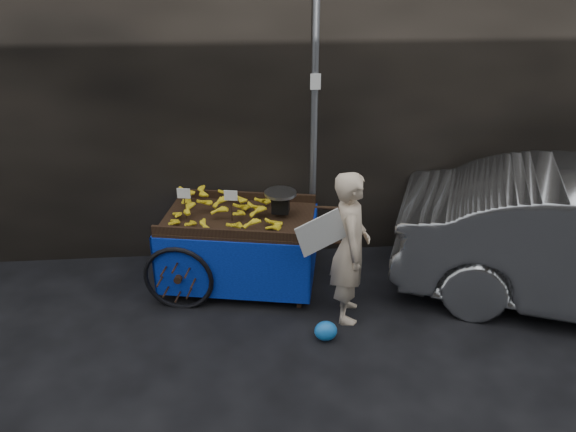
{
  "coord_description": "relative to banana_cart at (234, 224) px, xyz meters",
  "views": [
    {
      "loc": [
        -0.54,
        -5.15,
        3.82
      ],
      "look_at": [
        -0.08,
        0.5,
        1.07
      ],
      "focal_mm": 35.0,
      "sensor_mm": 36.0,
      "label": 1
    }
  ],
  "objects": [
    {
      "name": "ground",
      "position": [
        0.69,
        -0.84,
        -0.82
      ],
      "size": [
        80.0,
        80.0,
        0.0
      ],
      "primitive_type": "plane",
      "color": "black",
      "rests_on": "ground"
    },
    {
      "name": "building_wall",
      "position": [
        1.09,
        1.76,
        1.68
      ],
      "size": [
        13.5,
        2.0,
        5.0
      ],
      "color": "black",
      "rests_on": "ground"
    },
    {
      "name": "street_pole",
      "position": [
        0.99,
        0.46,
        1.19
      ],
      "size": [
        0.12,
        0.1,
        4.0
      ],
      "color": "slate",
      "rests_on": "ground"
    },
    {
      "name": "banana_cart",
      "position": [
        0.0,
        0.0,
        0.0
      ],
      "size": [
        2.61,
        1.53,
        1.33
      ],
      "rotation": [
        0.0,
        0.0,
        -0.19
      ],
      "color": "black",
      "rests_on": "ground"
    },
    {
      "name": "vendor",
      "position": [
        1.25,
        -0.78,
        0.05
      ],
      "size": [
        0.89,
        0.68,
        1.74
      ],
      "rotation": [
        0.0,
        0.0,
        1.44
      ],
      "color": "beige",
      "rests_on": "ground"
    },
    {
      "name": "plastic_bag",
      "position": [
        0.95,
        -1.21,
        -0.71
      ],
      "size": [
        0.25,
        0.2,
        0.22
      ],
      "primitive_type": "ellipsoid",
      "color": "blue",
      "rests_on": "ground"
    }
  ]
}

